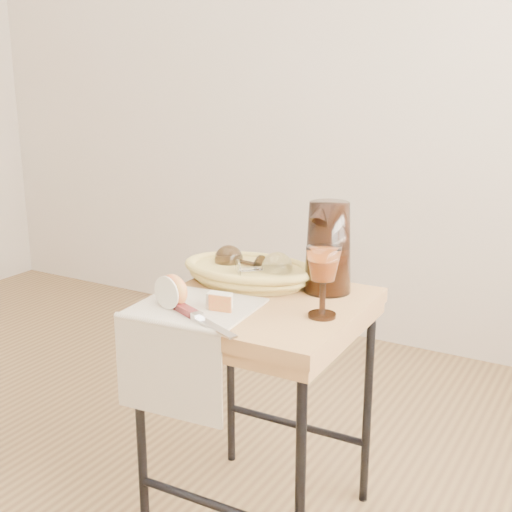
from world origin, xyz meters
The scene contains 11 objects.
wall_back centered at (0.00, 1.80, 1.35)m, with size 3.60×0.00×2.70m, color beige.
side_table centered at (0.60, 0.42, 0.32)m, with size 0.50×0.50×0.63m, color brown, non-canonical shape.
tea_towel centered at (0.49, 0.29, 0.64)m, with size 0.28×0.25×0.01m, color beige.
bread_basket centered at (0.50, 0.53, 0.66)m, with size 0.33×0.22×0.05m, color #B19340, non-canonical shape.
goblet_lying_a centered at (0.47, 0.54, 0.69)m, with size 0.13×0.08×0.08m, color #493727, non-canonical shape.
goblet_lying_b centered at (0.55, 0.51, 0.69)m, with size 0.13×0.08×0.08m, color white, non-canonical shape.
pitcher centered at (0.71, 0.57, 0.75)m, with size 0.16×0.24×0.27m, color black, non-canonical shape.
wine_goblet centered at (0.78, 0.39, 0.72)m, with size 0.08×0.08×0.17m, color white, non-canonical shape.
apple_half centered at (0.45, 0.27, 0.68)m, with size 0.09×0.05×0.08m, color red.
apple_wedge centered at (0.55, 0.31, 0.66)m, with size 0.06×0.03×0.04m, color white.
table_knife centered at (0.56, 0.22, 0.65)m, with size 0.25×0.03×0.02m, color silver, non-canonical shape.
Camera 1 is at (1.39, -0.96, 1.19)m, focal length 47.46 mm.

